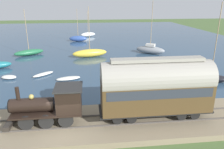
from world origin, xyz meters
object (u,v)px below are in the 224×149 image
(sailboat_gray, at_px, (150,49))
(passenger_coach, at_px, (156,86))
(rowboat_near_shore, at_px, (9,77))
(rowboat_far_out, at_px, (43,74))
(sailboat_white, at_px, (88,34))
(sailboat_yellow, at_px, (90,53))
(rowboat_off_pier, at_px, (68,78))
(sailboat_green, at_px, (29,52))
(rowboat_mid_harbor, at_px, (151,84))
(steam_locomotive, at_px, (54,103))
(sailboat_black, at_px, (211,77))
(sailboat_blue, at_px, (78,38))

(sailboat_gray, bearing_deg, passenger_coach, -163.30)
(rowboat_near_shore, bearing_deg, rowboat_far_out, -67.44)
(sailboat_white, height_order, sailboat_yellow, sailboat_yellow)
(rowboat_off_pier, bearing_deg, sailboat_green, 16.13)
(sailboat_white, height_order, rowboat_off_pier, sailboat_white)
(rowboat_mid_harbor, bearing_deg, sailboat_gray, -65.95)
(sailboat_yellow, bearing_deg, sailboat_white, -12.16)
(steam_locomotive, height_order, passenger_coach, passenger_coach)
(sailboat_black, distance_m, rowboat_far_out, 21.16)
(rowboat_near_shore, bearing_deg, sailboat_green, 13.00)
(sailboat_yellow, relative_size, rowboat_mid_harbor, 3.27)
(sailboat_green, xyz_separation_m, rowboat_mid_harbor, (-16.95, -17.59, -0.31))
(sailboat_green, height_order, rowboat_mid_harbor, sailboat_green)
(sailboat_blue, bearing_deg, sailboat_white, -13.29)
(sailboat_blue, xyz_separation_m, sailboat_black, (-29.41, -16.91, -0.13))
(sailboat_white, xyz_separation_m, sailboat_green, (-19.96, 10.76, -0.06))
(sailboat_white, xyz_separation_m, sailboat_blue, (-6.84, 2.46, 0.07))
(rowboat_off_pier, height_order, rowboat_mid_harbor, rowboat_mid_harbor)
(rowboat_off_pier, distance_m, rowboat_mid_harbor, 10.16)
(steam_locomotive, distance_m, passenger_coach, 7.76)
(sailboat_black, distance_m, rowboat_near_shore, 24.99)
(passenger_coach, relative_size, rowboat_far_out, 3.17)
(rowboat_off_pier, relative_size, rowboat_mid_harbor, 1.21)
(sailboat_white, relative_size, sailboat_yellow, 0.80)
(passenger_coach, distance_m, sailboat_green, 29.35)
(sailboat_green, distance_m, rowboat_mid_harbor, 24.43)
(sailboat_blue, bearing_deg, passenger_coach, -162.73)
(sailboat_white, xyz_separation_m, sailboat_gray, (-21.20, -11.17, 0.15))
(rowboat_off_pier, bearing_deg, passenger_coach, -159.18)
(sailboat_blue, bearing_deg, steam_locomotive, -174.24)
(steam_locomotive, bearing_deg, sailboat_white, -3.80)
(sailboat_blue, bearing_deg, sailboat_yellow, -164.32)
(rowboat_mid_harbor, relative_size, rowboat_far_out, 0.94)
(passenger_coach, relative_size, rowboat_off_pier, 2.76)
(steam_locomotive, relative_size, passenger_coach, 0.65)
(sailboat_blue, bearing_deg, rowboat_off_pier, -174.26)
(steam_locomotive, height_order, sailboat_blue, sailboat_blue)
(sailboat_white, bearing_deg, rowboat_far_out, 146.33)
(sailboat_yellow, height_order, rowboat_mid_harbor, sailboat_yellow)
(sailboat_black, bearing_deg, sailboat_blue, 52.81)
(passenger_coach, height_order, rowboat_far_out, passenger_coach)
(sailboat_white, distance_m, sailboat_black, 39.02)
(sailboat_blue, relative_size, sailboat_gray, 0.80)
(steam_locomotive, height_order, rowboat_far_out, steam_locomotive)
(rowboat_off_pier, xyz_separation_m, rowboat_mid_harbor, (-3.14, -9.66, 0.05))
(passenger_coach, relative_size, sailboat_black, 0.94)
(sailboat_black, bearing_deg, rowboat_mid_harbor, 117.91)
(steam_locomotive, bearing_deg, sailboat_yellow, -7.71)
(rowboat_off_pier, distance_m, rowboat_far_out, 3.95)
(passenger_coach, distance_m, sailboat_gray, 24.54)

